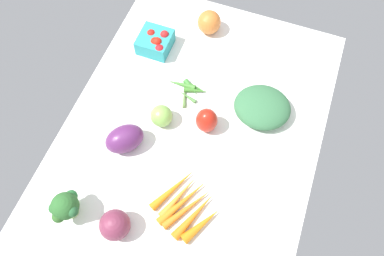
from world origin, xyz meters
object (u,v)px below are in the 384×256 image
(okra_pile, at_px, (189,89))
(carrot_bunch, at_px, (187,206))
(heirloom_tomato_orange, at_px, (209,22))
(eggplant, at_px, (125,139))
(leafy_greens_clump, at_px, (262,107))
(bell_pepper_red, at_px, (207,120))
(red_onion_center, at_px, (115,225))
(broccoli_head, at_px, (65,207))
(berry_basket, at_px, (156,42))
(heirloom_tomato_green, at_px, (161,117))

(okra_pile, relative_size, carrot_bunch, 0.69)
(heirloom_tomato_orange, relative_size, eggplant, 0.71)
(okra_pile, xyz_separation_m, leafy_greens_clump, (0.00, -0.24, 0.03))
(bell_pepper_red, relative_size, red_onion_center, 1.06)
(okra_pile, bearing_deg, heirloom_tomato_orange, 4.63)
(okra_pile, distance_m, broccoli_head, 0.51)
(carrot_bunch, distance_m, berry_basket, 0.56)
(leafy_greens_clump, bearing_deg, bell_pepper_red, 126.47)
(carrot_bunch, xyz_separation_m, berry_basket, (0.48, 0.29, 0.02))
(bell_pepper_red, xyz_separation_m, okra_pile, (0.11, 0.10, -0.04))
(leafy_greens_clump, bearing_deg, heirloom_tomato_orange, 45.45)
(okra_pile, height_order, heirloom_tomato_green, heirloom_tomato_green)
(red_onion_center, bearing_deg, heirloom_tomato_orange, -0.61)
(heirloom_tomato_orange, distance_m, heirloom_tomato_green, 0.39)
(okra_pile, relative_size, berry_basket, 1.35)
(carrot_bunch, height_order, broccoli_head, broccoli_head)
(bell_pepper_red, height_order, broccoli_head, broccoli_head)
(broccoli_head, relative_size, berry_basket, 0.96)
(carrot_bunch, bearing_deg, bell_pepper_red, 7.57)
(okra_pile, xyz_separation_m, berry_basket, (0.12, 0.16, 0.02))
(berry_basket, bearing_deg, heirloom_tomato_orange, -46.82)
(eggplant, bearing_deg, carrot_bunch, -72.08)
(red_onion_center, bearing_deg, broccoli_head, 92.25)
(carrot_bunch, xyz_separation_m, eggplant, (0.12, 0.24, 0.03))
(red_onion_center, height_order, leafy_greens_clump, red_onion_center)
(okra_pile, relative_size, leafy_greens_clump, 0.82)
(red_onion_center, bearing_deg, bell_pepper_red, -18.48)
(bell_pepper_red, distance_m, heirloom_tomato_green, 0.14)
(broccoli_head, bearing_deg, carrot_bunch, -67.43)
(carrot_bunch, bearing_deg, heirloom_tomato_green, 36.98)
(carrot_bunch, distance_m, eggplant, 0.27)
(bell_pepper_red, height_order, heirloom_tomato_orange, bell_pepper_red)
(red_onion_center, bearing_deg, heirloom_tomato_green, 1.68)
(bell_pepper_red, xyz_separation_m, red_onion_center, (-0.37, 0.12, -0.00))
(eggplant, distance_m, heirloom_tomato_green, 0.13)
(broccoli_head, xyz_separation_m, berry_basket, (0.60, -0.00, -0.03))
(carrot_bunch, bearing_deg, broccoli_head, 112.57)
(berry_basket, bearing_deg, carrot_bunch, -148.56)
(berry_basket, bearing_deg, red_onion_center, -167.19)
(heirloom_tomato_green, xyz_separation_m, leafy_greens_clump, (0.14, -0.28, 0.00))
(bell_pepper_red, relative_size, berry_basket, 0.82)
(heirloom_tomato_orange, height_order, carrot_bunch, heirloom_tomato_orange)
(heirloom_tomato_green, height_order, berry_basket, same)
(red_onion_center, bearing_deg, okra_pile, -3.43)
(eggplant, distance_m, berry_basket, 0.37)
(berry_basket, xyz_separation_m, leafy_greens_clump, (-0.12, -0.40, 0.00))
(heirloom_tomato_orange, distance_m, berry_basket, 0.20)
(bell_pepper_red, xyz_separation_m, berry_basket, (0.23, 0.26, -0.01))
(bell_pepper_red, bearing_deg, heirloom_tomato_green, 103.00)
(eggplant, relative_size, leafy_greens_clump, 0.66)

